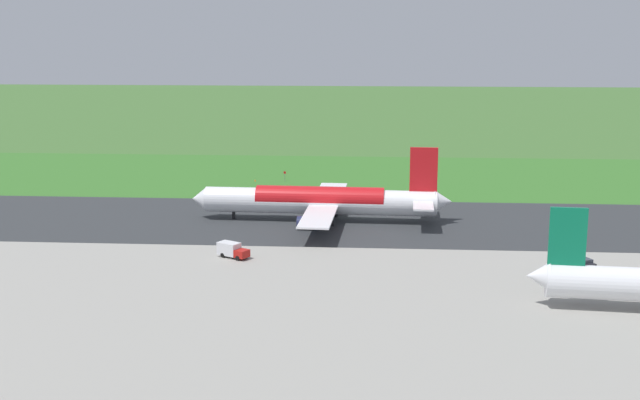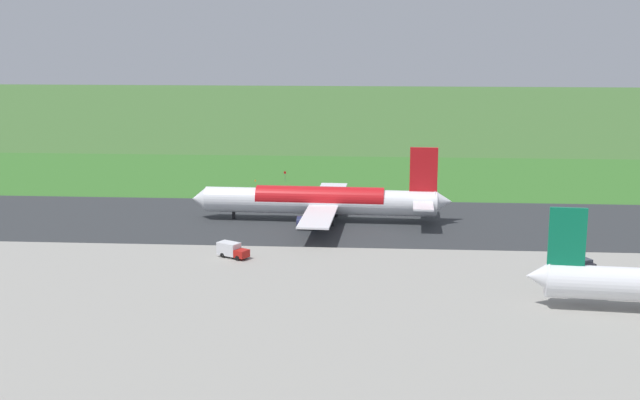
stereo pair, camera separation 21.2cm
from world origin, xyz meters
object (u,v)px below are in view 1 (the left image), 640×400
(airliner_main, at_px, (322,201))
(service_truck_fuel, at_px, (232,250))
(service_car_followme, at_px, (584,263))
(no_stopping_sign, at_px, (285,175))
(traffic_cone_orange, at_px, (255,180))

(airliner_main, relative_size, service_truck_fuel, 8.81)
(service_car_followme, xyz_separation_m, no_stopping_sign, (58.91, -75.20, 0.73))
(service_car_followme, bearing_deg, service_truck_fuel, -1.83)
(no_stopping_sign, bearing_deg, traffic_cone_orange, 4.58)
(service_truck_fuel, height_order, traffic_cone_orange, service_truck_fuel)
(service_car_followme, relative_size, service_truck_fuel, 0.74)
(service_car_followme, bearing_deg, no_stopping_sign, -51.93)
(airliner_main, distance_m, traffic_cone_orange, 48.60)
(service_truck_fuel, bearing_deg, no_stopping_sign, -90.81)
(airliner_main, height_order, service_car_followme, airliner_main)
(service_car_followme, distance_m, no_stopping_sign, 95.53)
(traffic_cone_orange, bearing_deg, no_stopping_sign, -175.42)
(airliner_main, xyz_separation_m, service_truck_fuel, (13.76, 28.77, -2.95))
(no_stopping_sign, xyz_separation_m, traffic_cone_orange, (7.71, 0.62, -1.29))
(service_car_followme, bearing_deg, airliner_main, -33.60)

